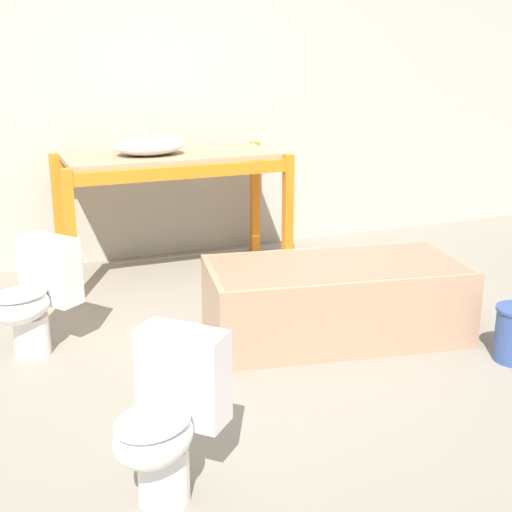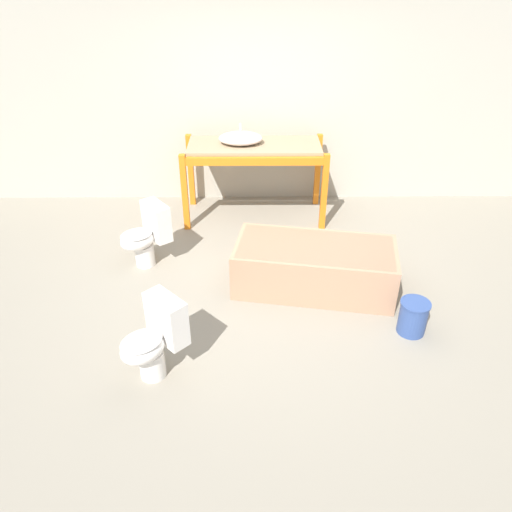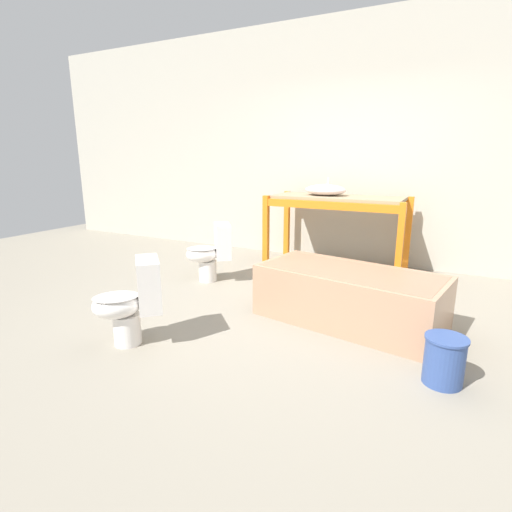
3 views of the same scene
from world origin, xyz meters
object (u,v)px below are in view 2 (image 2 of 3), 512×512
Objects in this scene: sink_basin at (241,138)px; bucket_white at (413,316)px; bathtub_main at (315,264)px; toilet_near at (154,338)px; toilet_far at (146,235)px.

sink_basin is 1.61× the size of bucket_white.
toilet_near is (-1.39, -1.19, 0.08)m from bathtub_main.
bathtub_main is 1.83m from toilet_near.
toilet_far is (-1.75, 0.46, 0.08)m from bathtub_main.
toilet_near is at bearing -167.63° from bucket_white.
bathtub_main is 2.49× the size of toilet_far.
bathtub_main is at bearing 37.76° from toilet_far.
bucket_white is at bearing -31.25° from bathtub_main.
sink_basin is at bearing 101.26° from toilet_far.
sink_basin is 2.91m from bucket_white.
bathtub_main is at bearing 138.93° from bucket_white.
sink_basin is at bearing 122.61° from toilet_near.
bathtub_main is 5.19× the size of bucket_white.
toilet_far is 2.82m from bucket_white.
bucket_white is at bearing -55.70° from sink_basin.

